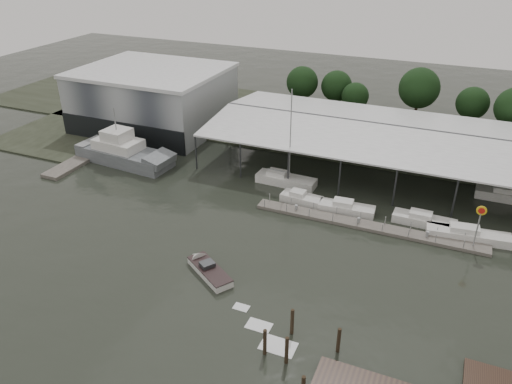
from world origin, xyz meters
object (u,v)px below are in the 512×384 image
at_px(shell_fuel_sign, 480,219).
at_px(grey_trawler, 125,153).
at_px(white_sailboat, 285,180).
at_px(speedboat_underway, 207,269).

height_order(shell_fuel_sign, grey_trawler, grey_trawler).
distance_m(shell_fuel_sign, white_sailboat, 26.21).
bearing_deg(speedboat_underway, shell_fuel_sign, -115.56).
height_order(grey_trawler, speedboat_underway, grey_trawler).
distance_m(white_sailboat, speedboat_underway, 22.45).
bearing_deg(grey_trawler, shell_fuel_sign, 0.01).
relative_size(grey_trawler, white_sailboat, 1.17).
xyz_separation_m(shell_fuel_sign, white_sailboat, (-25.06, 6.97, -3.26)).
bearing_deg(white_sailboat, grey_trawler, -172.05).
bearing_deg(grey_trawler, white_sailboat, 10.95).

